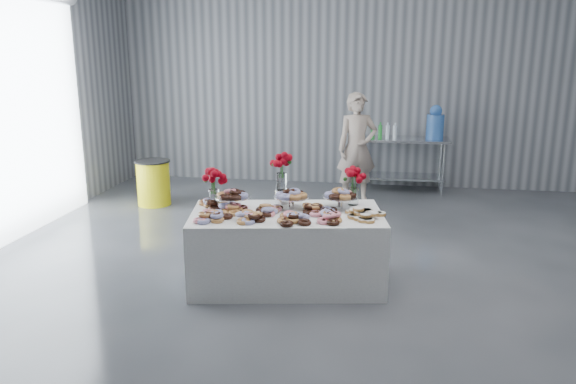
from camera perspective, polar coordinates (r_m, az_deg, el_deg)
name	(u,v)px	position (r m, az deg, el deg)	size (l,w,h in m)	color
ground	(318,284)	(5.82, 3.10, -9.36)	(9.00, 9.00, 0.00)	#36393E
room_walls	(294,15)	(5.44, 0.58, 17.53)	(8.04, 9.04, 4.02)	gray
display_table	(287,248)	(5.72, -0.14, -5.73)	(1.90, 1.00, 0.75)	white
prep_table	(402,155)	(9.56, 11.54, 3.73)	(1.50, 0.60, 0.90)	silver
donut_mounds	(286,210)	(5.54, -0.23, -1.82)	(1.80, 0.80, 0.09)	#B97B43
cake_stand_left	(232,195)	(5.73, -5.66, -0.36)	(0.36, 0.36, 0.17)	silver
cake_stand_mid	(291,195)	(5.71, 0.35, -0.34)	(0.36, 0.36, 0.17)	silver
cake_stand_right	(340,195)	(5.73, 5.35, -0.33)	(0.36, 0.36, 0.17)	silver
danish_pile	(364,212)	(5.49, 7.72, -1.98)	(0.48, 0.48, 0.11)	white
bouquet_left	(213,178)	(5.81, -7.58, 1.38)	(0.26, 0.26, 0.42)	white
bouquet_right	(354,177)	(5.86, 6.70, 1.52)	(0.26, 0.26, 0.42)	white
bouquet_center	(282,168)	(5.84, -0.66, 2.42)	(0.26, 0.26, 0.57)	silver
water_jug	(435,124)	(9.51, 14.73, 6.73)	(0.28, 0.28, 0.55)	#4383E6
drink_bottles	(384,130)	(9.38, 9.72, 6.20)	(0.54, 0.08, 0.27)	#268C33
person	(357,148)	(8.70, 7.02, 4.43)	(0.62, 0.41, 1.70)	#CC8C93
trash_barrel	(153,183)	(8.82, -13.51, 0.93)	(0.54, 0.54, 0.69)	yellow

